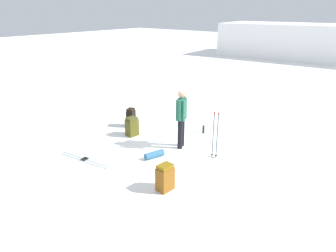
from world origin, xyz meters
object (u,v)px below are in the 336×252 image
backpack_bright (131,118)px  ski_poles_planted_near (215,133)px  thermos_bottle (203,129)px  skier_standing (181,116)px  backpack_large_dark (165,178)px  backpack_small_spare (132,127)px  ski_pair_near (85,160)px  sleeping_mat_rolled (154,155)px

backpack_bright → ski_poles_planted_near: (3.41, -0.21, 0.40)m
ski_poles_planted_near → thermos_bottle: bearing=132.8°
skier_standing → thermos_bottle: (-0.07, 1.29, -0.82)m
ski_poles_planted_near → backpack_bright: bearing=176.6°
backpack_large_dark → backpack_small_spare: size_ratio=1.03×
skier_standing → ski_pair_near: 2.89m
backpack_bright → thermos_bottle: (2.24, 1.05, -0.18)m
backpack_bright → thermos_bottle: bearing=25.2°
skier_standing → thermos_bottle: bearing=93.0°
skier_standing → sleeping_mat_rolled: bearing=-97.8°
skier_standing → backpack_large_dark: (1.09, -2.02, -0.65)m
ski_pair_near → sleeping_mat_rolled: (1.34, 1.28, 0.08)m
thermos_bottle → ski_pair_near: bearing=-111.5°
skier_standing → ski_pair_near: bearing=-122.9°
thermos_bottle → sleeping_mat_rolled: bearing=-91.8°
sleeping_mat_rolled → backpack_small_spare: bearing=155.6°
backpack_small_spare → backpack_bright: bearing=138.1°
backpack_small_spare → thermos_bottle: (1.65, 1.59, -0.16)m
skier_standing → backpack_large_dark: 2.39m
backpack_large_dark → ski_poles_planted_near: ski_poles_planted_near is taller
ski_pair_near → sleeping_mat_rolled: 1.86m
backpack_bright → sleeping_mat_rolled: 2.51m
backpack_small_spare → ski_poles_planted_near: size_ratio=0.47×
backpack_large_dark → backpack_small_spare: 3.29m
backpack_small_spare → ski_poles_planted_near: (2.81, 0.33, 0.42)m
backpack_large_dark → backpack_bright: size_ratio=0.97×
backpack_bright → thermos_bottle: 2.48m
ski_pair_near → thermos_bottle: 3.86m
ski_pair_near → backpack_small_spare: bearing=96.6°
ski_pair_near → backpack_large_dark: size_ratio=2.80×
sleeping_mat_rolled → thermos_bottle: (0.07, 2.30, 0.04)m
ski_pair_near → backpack_bright: backpack_bright is taller
backpack_small_spare → sleeping_mat_rolled: 1.74m
backpack_large_dark → thermos_bottle: backpack_large_dark is taller
backpack_small_spare → ski_poles_planted_near: bearing=6.6°
ski_pair_near → skier_standing: bearing=57.1°
ski_poles_planted_near → sleeping_mat_rolled: size_ratio=2.34×
backpack_bright → skier_standing: bearing=-5.9°
backpack_large_dark → ski_poles_planted_near: (0.01, 2.06, 0.41)m
backpack_bright → ski_poles_planted_near: ski_poles_planted_near is taller
sleeping_mat_rolled → thermos_bottle: thermos_bottle is taller
skier_standing → ski_pair_near: size_ratio=0.98×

